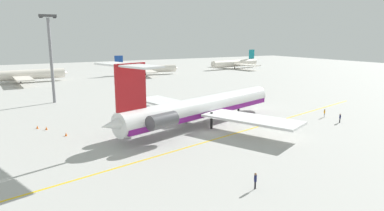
% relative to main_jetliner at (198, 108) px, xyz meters
% --- Properties ---
extents(ground, '(351.22, 351.22, 0.00)m').
position_rel_main_jetliner_xyz_m(ground, '(-0.12, -4.88, -3.33)').
color(ground, '#ADADA8').
extents(main_jetliner, '(40.94, 36.75, 12.19)m').
position_rel_main_jetliner_xyz_m(main_jetliner, '(0.00, 0.00, 0.00)').
color(main_jetliner, white).
rests_on(main_jetliner, ground).
extents(airliner_mid_left, '(31.18, 30.79, 9.33)m').
position_rel_main_jetliner_xyz_m(airliner_mid_left, '(-23.78, 81.27, -0.58)').
color(airliner_mid_left, silver).
rests_on(airliner_mid_left, ground).
extents(airliner_mid_right, '(27.59, 27.45, 8.27)m').
position_rel_main_jetliner_xyz_m(airliner_mid_right, '(24.29, 83.94, -0.89)').
color(airliner_mid_right, silver).
rests_on(airliner_mid_right, ground).
extents(airliner_far_right, '(30.93, 30.71, 9.25)m').
position_rel_main_jetliner_xyz_m(airliner_far_right, '(72.85, 88.14, -0.60)').
color(airliner_far_right, silver).
rests_on(airliner_far_right, ground).
extents(ground_crew_near_nose, '(0.28, 0.43, 1.74)m').
position_rel_main_jetliner_xyz_m(ground_crew_near_nose, '(24.34, -11.33, -2.22)').
color(ground_crew_near_nose, black).
rests_on(ground_crew_near_nose, ground).
extents(ground_crew_near_tail, '(0.29, 0.42, 1.80)m').
position_rel_main_jetliner_xyz_m(ground_crew_near_tail, '(18.37, 18.60, -2.19)').
color(ground_crew_near_tail, black).
rests_on(ground_crew_near_tail, ground).
extents(ground_crew_portside, '(0.45, 0.29, 1.82)m').
position_rel_main_jetliner_xyz_m(ground_crew_portside, '(-8.14, -25.65, -2.17)').
color(ground_crew_portside, black).
rests_on(ground_crew_portside, ground).
extents(ground_crew_starboard, '(0.35, 0.30, 1.67)m').
position_rel_main_jetliner_xyz_m(ground_crew_starboard, '(25.40, -6.90, -2.27)').
color(ground_crew_starboard, black).
rests_on(ground_crew_starboard, ground).
extents(safety_cone_nose, '(0.40, 0.40, 0.55)m').
position_rel_main_jetliner_xyz_m(safety_cone_nose, '(-24.55, 10.62, -3.05)').
color(safety_cone_nose, '#EA590F').
rests_on(safety_cone_nose, ground).
extents(safety_cone_wingtip, '(0.40, 0.40, 0.55)m').
position_rel_main_jetliner_xyz_m(safety_cone_wingtip, '(-22.23, 4.98, -3.05)').
color(safety_cone_wingtip, '#EA590F').
rests_on(safety_cone_wingtip, ground).
extents(safety_cone_tail, '(0.40, 0.40, 0.55)m').
position_rel_main_jetliner_xyz_m(safety_cone_tail, '(-25.84, 12.24, -3.05)').
color(safety_cone_tail, '#EA590F').
rests_on(safety_cone_tail, ground).
extents(taxiway_centreline, '(88.02, 20.88, 0.01)m').
position_rel_main_jetliner_xyz_m(taxiway_centreline, '(1.12, -7.84, -3.32)').
color(taxiway_centreline, gold).
rests_on(taxiway_centreline, ground).
extents(light_mast, '(4.00, 0.70, 21.09)m').
position_rel_main_jetliner_xyz_m(light_mast, '(-19.60, 36.57, 8.40)').
color(light_mast, slate).
rests_on(light_mast, ground).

